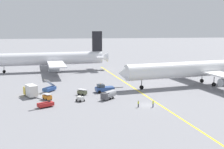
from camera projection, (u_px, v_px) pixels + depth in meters
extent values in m
plane|color=gray|center=(148.00, 105.00, 83.23)|extent=(600.00, 600.00, 0.00)
cube|color=yellow|center=(146.00, 96.00, 93.23)|extent=(17.06, 118.92, 0.01)
cylinder|color=silver|center=(49.00, 59.00, 136.68)|extent=(45.94, 11.31, 5.33)
cone|color=silver|center=(103.00, 57.00, 142.42)|extent=(4.13, 4.70, 4.26)
cube|color=silver|center=(54.00, 60.00, 137.36)|extent=(12.15, 44.40, 0.44)
cube|color=silver|center=(98.00, 56.00, 141.72)|extent=(4.89, 13.31, 0.28)
cube|color=black|center=(97.00, 41.00, 140.56)|extent=(4.41, 0.94, 8.73)
cylinder|color=#999EA3|center=(50.00, 61.00, 149.18)|extent=(4.51, 3.13, 2.60)
cylinder|color=#999EA3|center=(54.00, 69.00, 125.66)|extent=(4.51, 3.13, 2.60)
cylinder|color=slate|center=(57.00, 68.00, 134.82)|extent=(0.28, 0.28, 2.41)
cylinder|color=black|center=(57.00, 71.00, 135.03)|extent=(1.36, 0.72, 1.30)
cylinder|color=slate|center=(56.00, 66.00, 141.32)|extent=(0.28, 0.28, 2.41)
cylinder|color=black|center=(56.00, 68.00, 141.53)|extent=(1.36, 0.72, 1.30)
cylinder|color=slate|center=(4.00, 69.00, 132.88)|extent=(0.28, 0.28, 2.41)
cylinder|color=black|center=(4.00, 72.00, 133.09)|extent=(1.36, 0.72, 1.30)
cylinder|color=white|center=(199.00, 69.00, 107.92)|extent=(52.34, 16.20, 5.17)
cone|color=white|center=(123.00, 73.00, 99.19)|extent=(3.75, 5.24, 4.75)
cube|color=white|center=(206.00, 71.00, 108.88)|extent=(15.24, 42.63, 0.44)
cylinder|color=#999EA3|center=(184.00, 71.00, 119.90)|extent=(4.66, 3.43, 2.60)
cylinder|color=slate|center=(214.00, 81.00, 106.51)|extent=(0.28, 0.28, 2.61)
cylinder|color=black|center=(214.00, 84.00, 106.73)|extent=(1.39, 0.81, 1.30)
cylinder|color=slate|center=(202.00, 77.00, 112.85)|extent=(0.28, 0.28, 2.61)
cylinder|color=black|center=(202.00, 81.00, 113.07)|extent=(1.39, 0.81, 1.30)
cylinder|color=slate|center=(142.00, 83.00, 101.85)|extent=(0.28, 0.28, 2.61)
cylinder|color=black|center=(142.00, 87.00, 102.07)|extent=(1.39, 0.81, 1.30)
cube|color=#2D4C8C|center=(105.00, 89.00, 98.17)|extent=(5.99, 3.69, 1.14)
cube|color=#333D47|center=(101.00, 86.00, 97.63)|extent=(2.39, 2.46, 0.90)
cylinder|color=#4C4C51|center=(118.00, 88.00, 99.49)|extent=(3.18, 0.83, 0.20)
sphere|color=orange|center=(101.00, 84.00, 97.52)|extent=(0.24, 0.24, 0.24)
cylinder|color=black|center=(99.00, 92.00, 96.42)|extent=(0.94, 0.47, 0.90)
cylinder|color=black|center=(97.00, 90.00, 98.89)|extent=(0.94, 0.47, 0.90)
cylinder|color=black|center=(112.00, 91.00, 97.65)|extent=(0.94, 0.47, 0.90)
cylinder|color=black|center=(110.00, 89.00, 100.11)|extent=(0.94, 0.47, 0.90)
cylinder|color=gray|center=(109.00, 94.00, 89.65)|extent=(4.18, 4.30, 2.00)
cube|color=#4C4C51|center=(105.00, 96.00, 88.09)|extent=(2.51, 2.52, 1.80)
cylinder|color=black|center=(110.00, 99.00, 88.83)|extent=(0.55, 0.58, 0.60)
cylinder|color=black|center=(106.00, 98.00, 89.64)|extent=(0.55, 0.58, 0.60)
cylinder|color=black|center=(113.00, 98.00, 90.02)|extent=(0.55, 0.58, 0.60)
cylinder|color=black|center=(109.00, 97.00, 90.84)|extent=(0.55, 0.58, 0.60)
cube|color=#666B4C|center=(82.00, 92.00, 94.49)|extent=(2.96, 2.81, 1.00)
cube|color=#B2B2B7|center=(82.00, 89.00, 94.35)|extent=(3.11, 2.95, 0.12)
cylinder|color=black|center=(79.00, 94.00, 94.40)|extent=(0.59, 0.54, 0.60)
cylinder|color=black|center=(82.00, 93.00, 95.56)|extent=(0.59, 0.54, 0.60)
cylinder|color=black|center=(83.00, 95.00, 93.60)|extent=(0.59, 0.54, 0.60)
cylinder|color=black|center=(86.00, 94.00, 94.76)|extent=(0.59, 0.54, 0.60)
cube|color=orange|center=(47.00, 97.00, 88.73)|extent=(2.78, 2.97, 1.00)
cube|color=#B2B2B7|center=(47.00, 94.00, 88.58)|extent=(2.92, 3.12, 0.12)
cylinder|color=black|center=(44.00, 99.00, 88.85)|extent=(0.53, 0.60, 0.60)
cylinder|color=black|center=(48.00, 98.00, 89.82)|extent=(0.53, 0.60, 0.60)
cylinder|color=black|center=(47.00, 100.00, 87.80)|extent=(0.53, 0.60, 0.60)
cylinder|color=black|center=(51.00, 99.00, 88.77)|extent=(0.53, 0.60, 0.60)
cube|color=red|center=(46.00, 104.00, 81.32)|extent=(4.35, 3.62, 0.90)
cube|color=black|center=(42.00, 100.00, 80.61)|extent=(3.98, 2.81, 1.83)
cylinder|color=black|center=(44.00, 107.00, 80.40)|extent=(0.62, 0.48, 0.60)
cylinder|color=black|center=(42.00, 106.00, 81.49)|extent=(0.62, 0.48, 0.60)
cylinder|color=black|center=(50.00, 106.00, 81.31)|extent=(0.62, 0.48, 0.60)
cylinder|color=black|center=(47.00, 105.00, 82.40)|extent=(0.62, 0.48, 0.60)
cube|color=silver|center=(80.00, 98.00, 87.00)|extent=(2.08, 2.15, 1.10)
cylinder|color=black|center=(82.00, 96.00, 86.50)|extent=(0.16, 0.16, 0.50)
cylinder|color=black|center=(77.00, 100.00, 87.10)|extent=(0.54, 0.59, 0.60)
cylinder|color=black|center=(80.00, 99.00, 88.10)|extent=(0.54, 0.59, 0.60)
cylinder|color=black|center=(80.00, 101.00, 86.09)|extent=(0.54, 0.59, 0.60)
cylinder|color=black|center=(84.00, 100.00, 87.09)|extent=(0.54, 0.59, 0.60)
cube|color=gold|center=(28.00, 91.00, 94.07)|extent=(3.13, 3.04, 2.20)
cube|color=silver|center=(31.00, 91.00, 91.81)|extent=(4.03, 4.83, 3.20)
cylinder|color=black|center=(28.00, 95.00, 92.92)|extent=(0.45, 0.63, 0.60)
cylinder|color=black|center=(32.00, 95.00, 93.67)|extent=(0.45, 0.63, 0.60)
cylinder|color=black|center=(29.00, 96.00, 91.68)|extent=(0.45, 0.63, 0.60)
cylinder|color=black|center=(34.00, 96.00, 92.44)|extent=(0.45, 0.63, 0.60)
cube|color=#2D5199|center=(49.00, 89.00, 99.16)|extent=(4.14, 4.86, 1.00)
cube|color=silver|center=(50.00, 83.00, 99.11)|extent=(3.46, 4.26, 2.71)
cylinder|color=black|center=(50.00, 91.00, 98.28)|extent=(0.50, 0.61, 0.60)
cylinder|color=black|center=(46.00, 91.00, 98.90)|extent=(0.50, 0.61, 0.60)
cylinder|color=black|center=(53.00, 90.00, 99.60)|extent=(0.50, 0.61, 0.60)
cylinder|color=black|center=(49.00, 90.00, 100.22)|extent=(0.50, 0.61, 0.60)
cylinder|color=black|center=(138.00, 106.00, 81.29)|extent=(0.28, 0.28, 0.87)
cylinder|color=#D1E02D|center=(138.00, 103.00, 81.17)|extent=(0.36, 0.36, 0.62)
sphere|color=brown|center=(138.00, 101.00, 81.10)|extent=(0.24, 0.24, 0.24)
cylinder|color=#2D3351|center=(153.00, 106.00, 81.35)|extent=(0.28, 0.28, 0.88)
cylinder|color=#D1E02D|center=(153.00, 103.00, 81.22)|extent=(0.36, 0.36, 0.63)
sphere|color=brown|center=(153.00, 101.00, 81.15)|extent=(0.24, 0.24, 0.24)
cone|color=orange|center=(107.00, 95.00, 93.66)|extent=(0.40, 0.40, 0.60)
cube|color=black|center=(107.00, 96.00, 93.71)|extent=(0.44, 0.44, 0.04)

